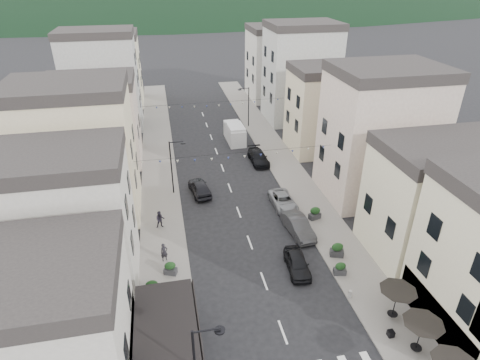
# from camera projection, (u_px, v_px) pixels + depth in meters

# --- Properties ---
(sidewalk_left) EXTENTS (4.00, 76.00, 0.12)m
(sidewalk_left) POSITION_uv_depth(u_px,v_px,m) (159.00, 169.00, 47.82)
(sidewalk_left) COLOR slate
(sidewalk_left) RESTS_ON ground
(sidewalk_right) EXTENTS (4.00, 76.00, 0.12)m
(sidewalk_right) POSITION_uv_depth(u_px,v_px,m) (280.00, 159.00, 50.45)
(sidewalk_right) COLOR slate
(sidewalk_right) RESTS_ON ground
(boutique_building) EXTENTS (12.00, 8.00, 8.00)m
(boutique_building) POSITION_uv_depth(u_px,v_px,m) (12.00, 341.00, 21.26)
(boutique_building) COLOR #B6B2A6
(boutique_building) RESTS_ON ground
(boutique_awning) EXTENTS (3.77, 7.50, 3.28)m
(boutique_awning) POSITION_uv_depth(u_px,v_px,m) (170.00, 328.00, 23.13)
(boutique_awning) COLOR black
(boutique_awning) RESTS_ON ground
(buildings_row_left) EXTENTS (10.20, 54.16, 14.00)m
(buildings_row_left) POSITION_uv_depth(u_px,v_px,m) (95.00, 109.00, 48.68)
(buildings_row_left) COLOR #B6B2A6
(buildings_row_left) RESTS_ON ground
(buildings_row_right) EXTENTS (10.20, 54.16, 14.50)m
(buildings_row_right) POSITION_uv_depth(u_px,v_px,m) (323.00, 97.00, 52.67)
(buildings_row_right) COLOR beige
(buildings_row_right) RESTS_ON ground
(cafe_terrace) EXTENTS (2.50, 8.10, 2.53)m
(cafe_terrace) POSITION_uv_depth(u_px,v_px,m) (422.00, 326.00, 24.21)
(cafe_terrace) COLOR black
(cafe_terrace) RESTS_ON ground
(streetlamp_left_far) EXTENTS (1.70, 0.56, 6.00)m
(streetlamp_left_far) POSITION_uv_depth(u_px,v_px,m) (174.00, 162.00, 41.22)
(streetlamp_left_far) COLOR black
(streetlamp_left_far) RESTS_ON ground
(streetlamp_right_far) EXTENTS (1.70, 0.56, 6.00)m
(streetlamp_right_far) POSITION_uv_depth(u_px,v_px,m) (247.00, 103.00, 58.78)
(streetlamp_right_far) COLOR black
(streetlamp_right_far) RESTS_ON ground
(bollards) EXTENTS (11.66, 10.26, 0.60)m
(bollards) POSITION_uv_depth(u_px,v_px,m) (285.00, 334.00, 26.11)
(bollards) COLOR gray
(bollards) RESTS_ON ground
(bunting_near) EXTENTS (19.00, 0.28, 0.62)m
(bunting_near) POSITION_uv_depth(u_px,v_px,m) (237.00, 156.00, 37.86)
(bunting_near) COLOR black
(bunting_near) RESTS_ON ground
(bunting_far) EXTENTS (19.00, 0.28, 0.62)m
(bunting_far) POSITION_uv_depth(u_px,v_px,m) (213.00, 105.00, 51.66)
(bunting_far) COLOR black
(bunting_far) RESTS_ON ground
(parked_car_a) EXTENTS (1.93, 4.15, 1.38)m
(parked_car_a) POSITION_uv_depth(u_px,v_px,m) (297.00, 263.00, 31.88)
(parked_car_a) COLOR black
(parked_car_a) RESTS_ON ground
(parked_car_b) EXTENTS (2.11, 4.79, 1.53)m
(parked_car_b) POSITION_uv_depth(u_px,v_px,m) (298.00, 226.00, 36.24)
(parked_car_b) COLOR #2F2E31
(parked_car_b) RESTS_ON ground
(parked_car_c) EXTENTS (2.28, 4.68, 1.28)m
(parked_car_c) POSITION_uv_depth(u_px,v_px,m) (283.00, 201.00, 40.34)
(parked_car_c) COLOR gray
(parked_car_c) RESTS_ON ground
(parked_car_d) EXTENTS (2.09, 4.89, 1.40)m
(parked_car_d) POSITION_uv_depth(u_px,v_px,m) (258.00, 157.00, 49.34)
(parked_car_d) COLOR black
(parked_car_d) RESTS_ON ground
(parked_car_e) EXTENTS (2.39, 4.65, 1.52)m
(parked_car_e) POSITION_uv_depth(u_px,v_px,m) (200.00, 187.00, 42.53)
(parked_car_e) COLOR black
(parked_car_e) RESTS_ON ground
(delivery_van) EXTENTS (2.24, 5.40, 2.57)m
(delivery_van) POSITION_uv_depth(u_px,v_px,m) (235.00, 133.00, 54.95)
(delivery_van) COLOR silver
(delivery_van) RESTS_ON ground
(pedestrian_a) EXTENTS (0.68, 0.55, 1.63)m
(pedestrian_a) POSITION_uv_depth(u_px,v_px,m) (164.00, 252.00, 32.68)
(pedestrian_a) COLOR black
(pedestrian_a) RESTS_ON sidewalk_left
(pedestrian_b) EXTENTS (0.85, 0.67, 1.70)m
(pedestrian_b) POSITION_uv_depth(u_px,v_px,m) (160.00, 220.00, 36.81)
(pedestrian_b) COLOR black
(pedestrian_b) RESTS_ON sidewalk_left
(planter_la) EXTENTS (1.04, 0.58, 1.16)m
(planter_la) POSITION_uv_depth(u_px,v_px,m) (152.00, 287.00, 29.48)
(planter_la) COLOR #303032
(planter_la) RESTS_ON sidewalk_left
(planter_lb) EXTENTS (1.12, 0.87, 1.11)m
(planter_lb) POSITION_uv_depth(u_px,v_px,m) (170.00, 268.00, 31.37)
(planter_lb) COLOR #2D2D2F
(planter_lb) RESTS_ON sidewalk_left
(planter_ra) EXTENTS (1.26, 0.94, 1.25)m
(planter_ra) POSITION_uv_depth(u_px,v_px,m) (337.00, 250.00, 33.29)
(planter_ra) COLOR #2A2B2D
(planter_ra) RESTS_ON sidewalk_right
(planter_rb) EXTENTS (1.06, 0.71, 1.09)m
(planter_rb) POSITION_uv_depth(u_px,v_px,m) (340.00, 269.00, 31.35)
(planter_rb) COLOR #303033
(planter_rb) RESTS_ON sidewalk_right
(planter_rc) EXTENTS (1.25, 0.93, 1.25)m
(planter_rc) POSITION_uv_depth(u_px,v_px,m) (315.00, 213.00, 38.20)
(planter_rc) COLOR #2C2C2F
(planter_rc) RESTS_ON sidewalk_right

